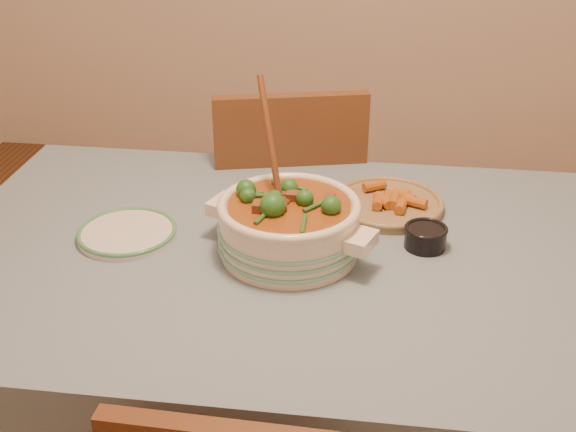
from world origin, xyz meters
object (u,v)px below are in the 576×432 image
Objects in this scene: dining_table at (286,282)px; condiment_bowl at (426,236)px; white_plate at (127,233)px; fried_plate at (388,202)px; chair_far at (287,207)px; stew_casserole at (289,222)px.

dining_table is 0.35m from condiment_bowl.
dining_table is 5.30× the size of white_plate.
chair_far is (-0.32, 0.36, -0.23)m from fried_plate.
dining_table is 4.04× the size of stew_casserole.
dining_table is 0.41m from white_plate.
fried_plate is at bearing 117.13° from chair_far.
dining_table is at bearing -1.47° from white_plate.
stew_casserole is 1.31× the size of fried_plate.
stew_casserole is (0.01, -0.01, 0.17)m from dining_table.
chair_far reaches higher than white_plate.
condiment_bowl reaches higher than white_plate.
white_plate is (-0.40, 0.02, -0.07)m from stew_casserole.
chair_far is at bearing 126.46° from condiment_bowl.
chair_far is (-0.41, 0.55, -0.24)m from condiment_bowl.
dining_table is at bearing 124.86° from stew_casserole.
stew_casserole is 0.43× the size of chair_far.
chair_far is at bearing 98.10° from stew_casserole.
condiment_bowl is (0.32, 0.07, -0.05)m from stew_casserole.
stew_casserole reaches higher than condiment_bowl.
stew_casserole reaches higher than white_plate.
chair_far is (-0.08, 0.61, -0.11)m from dining_table.
chair_far is at bearing 131.07° from fried_plate.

